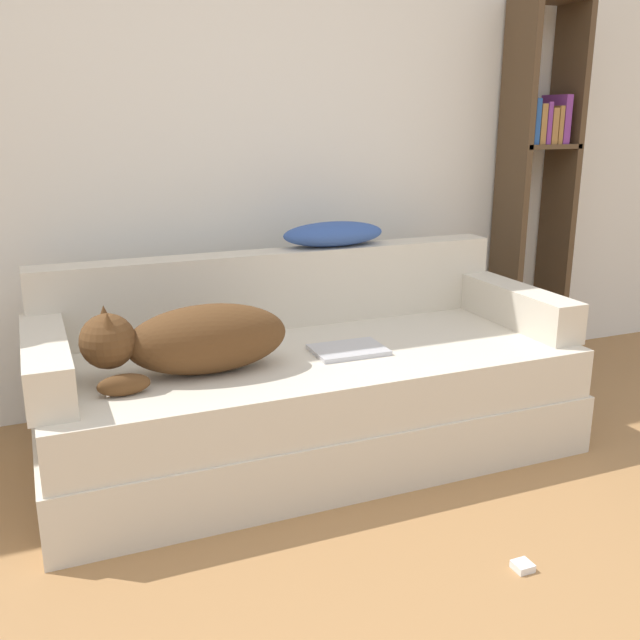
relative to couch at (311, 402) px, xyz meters
name	(u,v)px	position (x,y,z in m)	size (l,w,h in m)	color
wall_back	(245,115)	(-0.01, 0.79, 1.13)	(7.37, 0.06, 2.70)	silver
couch	(311,402)	(0.00, 0.00, 0.00)	(2.12, 0.92, 0.44)	beige
couch_backrest	(278,288)	(0.00, 0.39, 0.39)	(2.08, 0.15, 0.34)	beige
couch_arm_left	(46,362)	(-0.99, -0.01, 0.31)	(0.15, 0.73, 0.17)	beige
couch_arm_right	(516,305)	(0.99, -0.01, 0.31)	(0.15, 0.73, 0.17)	beige
dog	(190,340)	(-0.50, -0.09, 0.36)	(0.74, 0.28, 0.28)	#513319
laptop	(348,350)	(0.13, -0.08, 0.23)	(0.29, 0.21, 0.02)	#B7B7BC
throw_pillow	(334,234)	(0.27, 0.41, 0.62)	(0.48, 0.21, 0.11)	#335199
bookshelf	(538,169)	(1.55, 0.61, 0.85)	(0.36, 0.26, 1.92)	#4C3823
power_adapter	(523,566)	(0.30, -1.00, -0.21)	(0.06, 0.06, 0.02)	white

